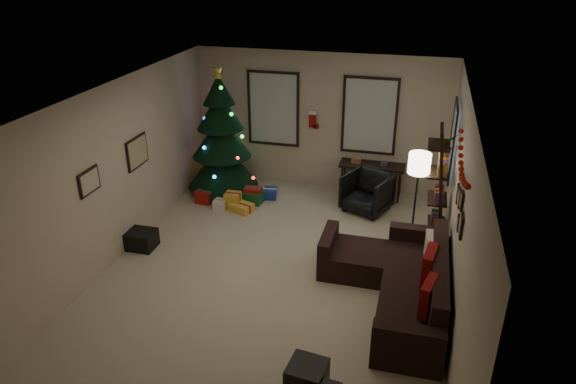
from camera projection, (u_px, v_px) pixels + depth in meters
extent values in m
plane|color=#BBAC8D|center=(271.00, 278.00, 7.78)|extent=(7.00, 7.00, 0.00)
plane|color=white|center=(268.00, 100.00, 6.64)|extent=(7.00, 7.00, 0.00)
plane|color=#C4B095|center=(321.00, 122.00, 10.28)|extent=(5.00, 0.00, 5.00)
plane|color=#C4B095|center=(144.00, 380.00, 4.15)|extent=(5.00, 0.00, 5.00)
plane|color=#C4B095|center=(109.00, 178.00, 7.79)|extent=(0.00, 7.00, 7.00)
plane|color=#C4B095|center=(459.00, 218.00, 6.64)|extent=(0.00, 7.00, 7.00)
cube|color=#728CB2|center=(274.00, 109.00, 10.38)|extent=(0.94, 0.02, 1.35)
cube|color=beige|center=(274.00, 109.00, 10.38)|extent=(0.94, 0.03, 1.35)
cube|color=#728CB2|center=(370.00, 116.00, 9.95)|extent=(0.94, 0.02, 1.35)
cube|color=beige|center=(370.00, 116.00, 9.95)|extent=(0.94, 0.03, 1.35)
cube|color=#728CB2|center=(454.00, 141.00, 8.81)|extent=(0.05, 0.27, 1.17)
cube|color=beige|center=(454.00, 141.00, 8.81)|extent=(0.05, 0.45, 1.17)
cylinder|color=black|center=(224.00, 184.00, 10.50)|extent=(0.10, 0.10, 0.30)
cone|color=black|center=(223.00, 163.00, 10.31)|extent=(1.37, 1.37, 0.96)
cone|color=black|center=(221.00, 136.00, 10.07)|extent=(1.13, 1.13, 0.81)
cone|color=black|center=(220.00, 110.00, 9.86)|extent=(0.89, 0.89, 0.71)
cone|color=black|center=(218.00, 89.00, 9.68)|extent=(0.61, 0.61, 0.56)
cylinder|color=maroon|center=(224.00, 190.00, 10.55)|extent=(1.11, 1.11, 0.04)
cube|color=#14591E|center=(253.00, 197.00, 10.04)|extent=(0.35, 0.28, 0.22)
cube|color=gold|center=(233.00, 200.00, 9.83)|extent=(0.28, 0.25, 0.30)
cube|color=navy|center=(270.00, 193.00, 10.25)|extent=(0.25, 0.30, 0.18)
cube|color=maroon|center=(204.00, 197.00, 10.02)|extent=(0.30, 0.22, 0.25)
cube|color=silver|center=(220.00, 205.00, 9.76)|extent=(0.22, 0.22, 0.20)
cube|color=#14591E|center=(209.00, 186.00, 10.43)|extent=(0.26, 0.26, 0.28)
cube|color=gold|center=(241.00, 207.00, 9.72)|extent=(0.40, 0.30, 0.15)
cube|color=navy|center=(212.00, 189.00, 10.46)|extent=(0.36, 0.30, 0.15)
cube|color=maroon|center=(253.00, 195.00, 10.05)|extent=(0.34, 0.22, 0.29)
cube|color=black|center=(411.00, 296.00, 7.07)|extent=(0.82, 2.19, 0.38)
cube|color=black|center=(439.00, 273.00, 6.82)|extent=(0.20, 2.19, 0.46)
cube|color=black|center=(407.00, 349.00, 5.97)|extent=(0.82, 0.20, 0.60)
cube|color=black|center=(416.00, 244.00, 8.07)|extent=(0.82, 0.20, 0.60)
cube|color=black|center=(359.00, 261.00, 7.85)|extent=(0.78, 0.82, 0.38)
cube|color=black|center=(328.00, 250.00, 7.92)|extent=(0.18, 0.82, 0.60)
cube|color=maroon|center=(428.00, 296.00, 6.32)|extent=(0.21, 0.45, 0.43)
cube|color=maroon|center=(429.00, 266.00, 6.91)|extent=(0.20, 0.49, 0.48)
cube|color=beige|center=(429.00, 248.00, 7.34)|extent=(0.14, 0.40, 0.40)
cube|color=black|center=(307.00, 379.00, 5.71)|extent=(0.45, 0.45, 0.38)
cube|color=black|center=(372.00, 165.00, 10.08)|extent=(1.24, 0.44, 0.04)
cylinder|color=black|center=(342.00, 182.00, 10.19)|extent=(0.04, 0.04, 0.62)
cylinder|color=black|center=(345.00, 175.00, 10.50)|extent=(0.04, 0.04, 0.62)
cylinder|color=black|center=(399.00, 188.00, 9.94)|extent=(0.04, 0.04, 0.62)
cylinder|color=black|center=(400.00, 181.00, 10.25)|extent=(0.04, 0.04, 0.62)
imported|color=black|center=(367.00, 193.00, 9.63)|extent=(0.91, 0.89, 0.73)
cube|color=black|center=(441.00, 197.00, 7.98)|extent=(0.05, 0.05, 2.02)
cube|color=black|center=(441.00, 183.00, 8.45)|extent=(0.05, 0.05, 2.02)
cube|color=black|center=(434.00, 224.00, 8.49)|extent=(0.30, 0.56, 0.03)
cube|color=black|center=(438.00, 199.00, 8.30)|extent=(0.30, 0.56, 0.03)
cube|color=black|center=(441.00, 173.00, 8.11)|extent=(0.30, 0.56, 0.03)
cube|color=black|center=(445.00, 145.00, 7.92)|extent=(0.30, 0.56, 0.03)
imported|color=#4C4C4C|center=(446.00, 142.00, 7.90)|extent=(0.51, 0.53, 0.44)
cylinder|color=black|center=(410.00, 244.00, 8.64)|extent=(0.28, 0.28, 0.03)
cylinder|color=black|center=(414.00, 207.00, 8.35)|extent=(0.03, 0.03, 1.35)
cylinder|color=white|center=(419.00, 163.00, 8.03)|extent=(0.34, 0.34, 0.32)
cube|color=black|center=(137.00, 152.00, 8.46)|extent=(0.04, 0.60, 0.50)
cube|color=tan|center=(137.00, 152.00, 8.46)|extent=(0.01, 0.54, 0.45)
cube|color=black|center=(89.00, 182.00, 7.29)|extent=(0.04, 0.45, 0.35)
cube|color=#C4B095|center=(89.00, 182.00, 7.29)|extent=(0.01, 0.41, 0.31)
cube|color=black|center=(461.00, 226.00, 6.03)|extent=(0.03, 0.22, 0.28)
cube|color=black|center=(462.00, 201.00, 6.27)|extent=(0.03, 0.18, 0.22)
cube|color=black|center=(459.00, 223.00, 6.40)|extent=(0.03, 0.20, 0.16)
cube|color=black|center=(460.00, 198.00, 6.63)|extent=(0.03, 0.26, 0.20)
cube|color=black|center=(458.00, 193.00, 6.98)|extent=(0.03, 0.18, 0.24)
cube|color=black|center=(461.00, 173.00, 6.85)|extent=(0.03, 0.16, 0.16)
cube|color=#990F0C|center=(313.00, 120.00, 10.26)|extent=(0.14, 0.04, 0.30)
cube|color=white|center=(313.00, 112.00, 10.19)|extent=(0.16, 0.05, 0.08)
cube|color=#990F0C|center=(316.00, 127.00, 10.29)|extent=(0.10, 0.04, 0.08)
cube|color=#990F0C|center=(330.00, 120.00, 10.30)|extent=(0.14, 0.04, 0.30)
cube|color=white|center=(331.00, 113.00, 10.23)|extent=(0.16, 0.05, 0.08)
cube|color=#990F0C|center=(334.00, 127.00, 10.34)|extent=(0.10, 0.04, 0.08)
cube|color=black|center=(137.00, 239.00, 8.53)|extent=(0.59, 0.40, 0.29)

